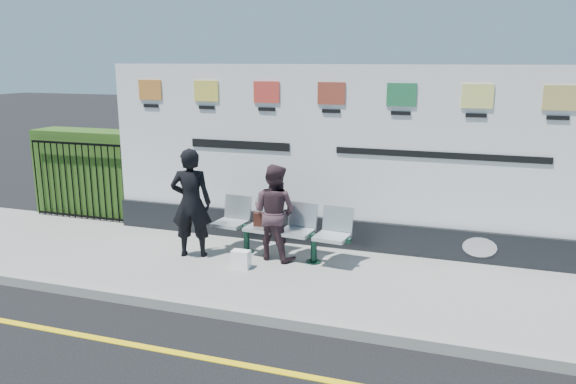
% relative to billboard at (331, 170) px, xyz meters
% --- Properties ---
extents(ground, '(80.00, 80.00, 0.00)m').
position_rel_billboard_xyz_m(ground, '(-0.50, -3.85, -1.42)').
color(ground, black).
extents(pavement, '(14.00, 3.00, 0.12)m').
position_rel_billboard_xyz_m(pavement, '(-0.50, -1.35, -1.36)').
color(pavement, gray).
rests_on(pavement, ground).
extents(kerb, '(14.00, 0.18, 0.14)m').
position_rel_billboard_xyz_m(kerb, '(-0.50, -2.85, -1.35)').
color(kerb, gray).
rests_on(kerb, ground).
extents(yellow_line, '(14.00, 0.10, 0.01)m').
position_rel_billboard_xyz_m(yellow_line, '(-0.50, -3.85, -1.42)').
color(yellow_line, yellow).
rests_on(yellow_line, ground).
extents(billboard, '(8.00, 0.30, 3.00)m').
position_rel_billboard_xyz_m(billboard, '(0.00, 0.00, 0.00)').
color(billboard, black).
rests_on(billboard, pavement).
extents(hedge, '(2.35, 0.70, 1.70)m').
position_rel_billboard_xyz_m(hedge, '(-5.08, 0.45, -0.45)').
color(hedge, '#2C5018').
rests_on(hedge, pavement).
extents(railing, '(2.05, 0.06, 1.54)m').
position_rel_billboard_xyz_m(railing, '(-5.08, -0.00, -0.53)').
color(railing, black).
rests_on(railing, pavement).
extents(bench, '(2.30, 0.80, 0.48)m').
position_rel_billboard_xyz_m(bench, '(-0.61, -0.85, -1.06)').
color(bench, '#B5BCBF').
rests_on(bench, pavement).
extents(woman_left, '(0.73, 0.58, 1.74)m').
position_rel_billboard_xyz_m(woman_left, '(-1.96, -1.21, -0.43)').
color(woman_left, black).
rests_on(woman_left, pavement).
extents(woman_right, '(0.84, 0.72, 1.51)m').
position_rel_billboard_xyz_m(woman_right, '(-0.67, -0.91, -0.54)').
color(woman_right, '#3B262D').
rests_on(woman_right, pavement).
extents(handbag_brown, '(0.28, 0.14, 0.22)m').
position_rel_billboard_xyz_m(handbag_brown, '(-0.91, -0.82, -0.71)').
color(handbag_brown, black).
rests_on(handbag_brown, bench).
extents(carrier_bag_white, '(0.27, 0.16, 0.27)m').
position_rel_billboard_xyz_m(carrier_bag_white, '(-1.01, -1.48, -1.16)').
color(carrier_bag_white, white).
rests_on(carrier_bag_white, pavement).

